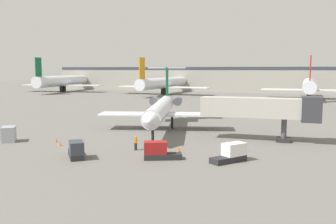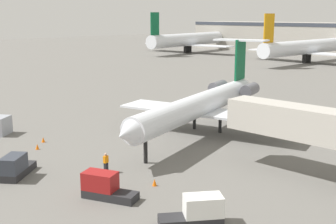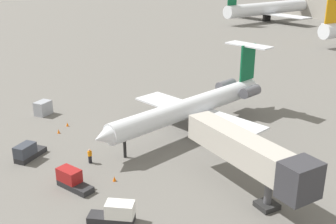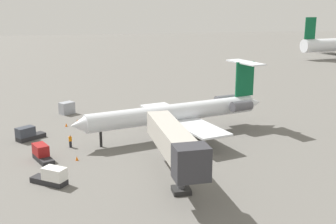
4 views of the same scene
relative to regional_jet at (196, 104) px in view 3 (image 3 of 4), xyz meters
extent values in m
cube|color=#66635E|center=(-0.18, -1.56, -3.50)|extent=(400.00, 400.00, 0.10)
cylinder|color=silver|center=(0.28, -1.01, -0.10)|extent=(9.42, 25.53, 2.51)
cone|color=silver|center=(4.00, -14.20, -0.10)|extent=(2.89, 2.76, 2.38)
cone|color=silver|center=(-3.46, 12.29, -0.10)|extent=(2.76, 3.08, 2.13)
cube|color=silver|center=(5.08, 1.39, -1.05)|extent=(9.87, 6.68, 0.24)
cube|color=silver|center=(-5.05, -1.47, -1.05)|extent=(9.87, 6.68, 0.24)
cylinder|color=#595960|center=(-0.33, 9.12, 0.30)|extent=(2.31, 3.49, 1.50)
cylinder|color=#595960|center=(-4.48, 7.95, 0.30)|extent=(2.31, 3.49, 1.50)
cube|color=#0C5933|center=(-2.95, 10.46, 3.77)|extent=(1.10, 3.15, 5.23)
cube|color=silver|center=(-2.95, 10.46, 6.29)|extent=(7.20, 4.16, 0.20)
cylinder|color=black|center=(3.24, -11.51, -2.40)|extent=(0.36, 0.36, 2.10)
cylinder|color=black|center=(1.28, 1.35, -2.40)|extent=(0.36, 0.36, 2.10)
cylinder|color=black|center=(-1.80, 0.49, -2.40)|extent=(0.36, 0.36, 2.10)
cube|color=#B7B2A8|center=(15.16, -4.35, 0.97)|extent=(14.67, 3.34, 2.60)
cube|color=#333338|center=(22.03, -4.00, 0.97)|extent=(2.56, 3.32, 3.20)
cylinder|color=#4C4C51|center=(18.79, -4.16, -1.89)|extent=(0.70, 0.70, 3.11)
cube|color=#262626|center=(18.79, -4.16, -3.20)|extent=(1.80, 1.80, 0.50)
cube|color=black|center=(2.72, -15.45, -3.02)|extent=(0.29, 0.35, 0.85)
cube|color=orange|center=(2.72, -15.45, -2.30)|extent=(0.32, 0.43, 0.60)
sphere|color=tan|center=(2.72, -15.45, -1.88)|extent=(0.24, 0.24, 0.24)
cube|color=#262628|center=(-1.83, -20.95, -3.15)|extent=(3.61, 3.99, 0.60)
cube|color=#333842|center=(-1.33, -21.57, -2.20)|extent=(2.60, 2.75, 1.30)
cube|color=#262628|center=(14.06, -17.33, -3.15)|extent=(3.48, 4.06, 0.60)
cube|color=white|center=(14.53, -16.68, -2.20)|extent=(2.54, 2.77, 1.30)
cube|color=#262628|center=(7.31, -18.49, -3.15)|extent=(4.22, 2.91, 0.60)
cube|color=maroon|center=(6.58, -18.81, -2.20)|extent=(2.76, 2.26, 1.30)
cube|color=#999EA8|center=(-15.12, -16.56, -2.45)|extent=(2.66, 2.81, 2.00)
cone|color=orange|center=(-9.07, -14.76, -3.17)|extent=(0.36, 0.36, 0.55)
cone|color=orange|center=(7.73, -14.56, -3.17)|extent=(0.36, 0.36, 0.55)
cone|color=orange|center=(-7.23, -16.41, -3.17)|extent=(0.36, 0.36, 0.55)
cylinder|color=silver|center=(-74.25, 76.74, 1.13)|extent=(10.25, 40.58, 4.36)
cube|color=silver|center=(-74.25, 76.74, -0.65)|extent=(34.43, 10.93, 0.30)
cube|color=black|center=(-74.25, 76.74, -2.25)|extent=(1.20, 2.80, 2.40)
cube|color=orange|center=(-29.03, 57.22, 6.33)|extent=(0.38, 4.01, 7.00)
camera|label=1|loc=(21.16, -54.56, 6.05)|focal=39.82mm
camera|label=2|loc=(31.14, -36.03, 9.42)|focal=46.86mm
camera|label=3|loc=(42.73, -27.28, 17.71)|focal=44.08mm
camera|label=4|loc=(56.91, -12.81, 15.04)|focal=45.38mm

